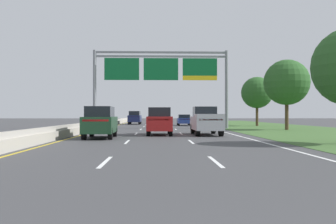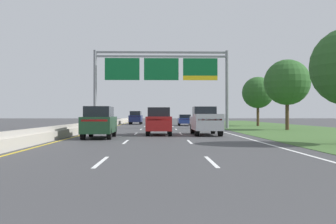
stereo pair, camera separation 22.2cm
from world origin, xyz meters
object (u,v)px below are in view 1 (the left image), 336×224
object	(u,v)px
pickup_truck_silver	(206,121)
car_red_centre_lane_suv	(159,121)
overhead_sign_gantry	(161,73)
car_blue_right_lane_sedan	(184,120)
roadside_tree_mid	(287,82)
car_darkgreen_left_lane_suv	(100,122)
car_navy_left_lane_suv	(135,117)
roadside_tree_far	(257,93)

from	to	relation	value
pickup_truck_silver	car_red_centre_lane_suv	world-z (taller)	pickup_truck_silver
overhead_sign_gantry	car_blue_right_lane_sedan	xyz separation A→B (m)	(3.38, 11.55, -5.41)
overhead_sign_gantry	car_red_centre_lane_suv	bearing A→B (deg)	-91.14
car_red_centre_lane_suv	roadside_tree_mid	xyz separation A→B (m)	(12.99, 8.53, 3.74)
car_darkgreen_left_lane_suv	car_navy_left_lane_suv	bearing A→B (deg)	-1.66
pickup_truck_silver	roadside_tree_far	bearing A→B (deg)	-24.72
overhead_sign_gantry	pickup_truck_silver	xyz separation A→B (m)	(3.36, -12.51, -5.15)
overhead_sign_gantry	car_darkgreen_left_lane_suv	xyz separation A→B (m)	(-4.22, -16.20, -5.13)
overhead_sign_gantry	roadside_tree_far	size ratio (longest dim) A/B	2.25
overhead_sign_gantry	pickup_truck_silver	world-z (taller)	overhead_sign_gantry
car_red_centre_lane_suv	car_navy_left_lane_suv	xyz separation A→B (m)	(-3.77, 30.90, 0.00)
roadside_tree_far	car_darkgreen_left_lane_suv	bearing A→B (deg)	-124.72
car_blue_right_lane_sedan	roadside_tree_far	bearing A→B (deg)	-104.61
pickup_truck_silver	car_navy_left_lane_suv	size ratio (longest dim) A/B	1.14
roadside_tree_mid	overhead_sign_gantry	bearing A→B (deg)	162.98
car_blue_right_lane_sedan	car_red_centre_lane_suv	bearing A→B (deg)	171.79
car_navy_left_lane_suv	roadside_tree_far	size ratio (longest dim) A/B	0.71
car_darkgreen_left_lane_suv	roadside_tree_mid	distance (m)	21.28
overhead_sign_gantry	car_red_centre_lane_suv	distance (m)	13.45
car_red_centre_lane_suv	car_navy_left_lane_suv	size ratio (longest dim) A/B	0.99
car_red_centre_lane_suv	roadside_tree_far	world-z (taller)	roadside_tree_far
roadside_tree_mid	roadside_tree_far	world-z (taller)	roadside_tree_mid
car_navy_left_lane_suv	car_darkgreen_left_lane_suv	bearing A→B (deg)	-179.20
roadside_tree_mid	car_navy_left_lane_suv	bearing A→B (deg)	126.85
car_blue_right_lane_sedan	car_red_centre_lane_suv	world-z (taller)	car_red_centre_lane_suv
pickup_truck_silver	car_darkgreen_left_lane_suv	world-z (taller)	pickup_truck_silver
overhead_sign_gantry	car_darkgreen_left_lane_suv	size ratio (longest dim) A/B	3.18
car_red_centre_lane_suv	overhead_sign_gantry	bearing A→B (deg)	-1.12
car_blue_right_lane_sedan	roadside_tree_far	xyz separation A→B (m)	(9.80, -2.63, 3.73)
overhead_sign_gantry	roadside_tree_far	xyz separation A→B (m)	(13.19, 8.92, -1.68)
roadside_tree_mid	roadside_tree_far	size ratio (longest dim) A/B	1.07
car_red_centre_lane_suv	car_blue_right_lane_sedan	bearing A→B (deg)	-8.58
car_red_centre_lane_suv	car_darkgreen_left_lane_suv	size ratio (longest dim) A/B	0.99
pickup_truck_silver	car_darkgreen_left_lane_suv	size ratio (longest dim) A/B	1.14
overhead_sign_gantry	roadside_tree_far	world-z (taller)	overhead_sign_gantry
car_red_centre_lane_suv	roadside_tree_far	bearing A→B (deg)	-32.15
overhead_sign_gantry	pickup_truck_silver	bearing A→B (deg)	-74.96
overhead_sign_gantry	car_red_centre_lane_suv	world-z (taller)	overhead_sign_gantry
car_navy_left_lane_suv	roadside_tree_far	world-z (taller)	roadside_tree_far
overhead_sign_gantry	roadside_tree_mid	world-z (taller)	overhead_sign_gantry
car_blue_right_lane_sedan	car_darkgreen_left_lane_suv	world-z (taller)	car_darkgreen_left_lane_suv
car_blue_right_lane_sedan	car_red_centre_lane_suv	xyz separation A→B (m)	(-3.63, -23.99, 0.28)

